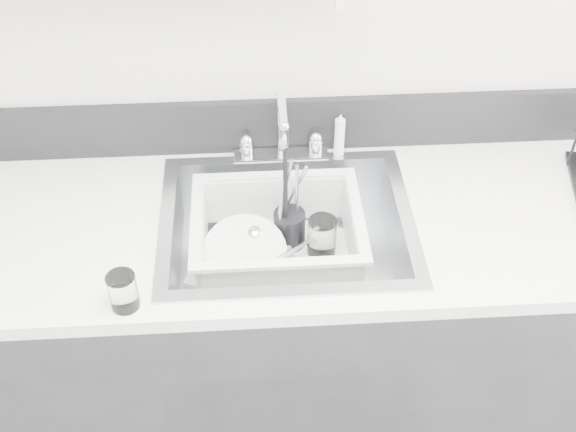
{
  "coord_description": "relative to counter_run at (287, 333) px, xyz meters",
  "views": [
    {
      "loc": [
        -0.08,
        -0.14,
        2.16
      ],
      "look_at": [
        0.0,
        1.14,
        0.98
      ],
      "focal_mm": 45.0,
      "sensor_mm": 36.0,
      "label": 1
    }
  ],
  "objects": [
    {
      "name": "faucet",
      "position": [
        0.0,
        0.25,
        0.52
      ],
      "size": [
        0.26,
        0.18,
        0.23
      ],
      "color": "silver",
      "rests_on": "counter_run"
    },
    {
      "name": "utensil_cup",
      "position": [
        0.01,
        0.07,
        0.37
      ],
      "size": [
        0.09,
        0.09,
        0.29
      ],
      "rotation": [
        0.0,
        0.0,
        0.05
      ],
      "color": "black",
      "rests_on": "wash_tub"
    },
    {
      "name": "side_sprayer",
      "position": [
        0.16,
        0.25,
        0.53
      ],
      "size": [
        0.03,
        0.03,
        0.14
      ],
      "primitive_type": "cylinder",
      "color": "white",
      "rests_on": "counter_run"
    },
    {
      "name": "ladle",
      "position": [
        -0.03,
        -0.01,
        0.35
      ],
      "size": [
        0.26,
        0.26,
        0.08
      ],
      "primitive_type": null,
      "rotation": [
        0.0,
        0.0,
        -0.78
      ],
      "color": "silver",
      "rests_on": "wash_tub"
    },
    {
      "name": "room_shell",
      "position": [
        0.0,
        -0.8,
        1.22
      ],
      "size": [
        3.5,
        3.0,
        2.6
      ],
      "color": "silver",
      "rests_on": "ground"
    },
    {
      "name": "wash_tub",
      "position": [
        -0.02,
        0.02,
        0.38
      ],
      "size": [
        0.54,
        0.5,
        0.17
      ],
      "primitive_type": null,
      "rotation": [
        0.0,
        0.0,
        -0.39
      ],
      "color": "white",
      "rests_on": "sink"
    },
    {
      "name": "backsplash",
      "position": [
        0.0,
        0.3,
        0.54
      ],
      "size": [
        3.2,
        0.02,
        0.16
      ],
      "primitive_type": "cube",
      "color": "black",
      "rests_on": "counter_run"
    },
    {
      "name": "tumbler_in_tub",
      "position": [
        0.1,
        0.03,
        0.36
      ],
      "size": [
        0.09,
        0.09,
        0.11
      ],
      "primitive_type": "cylinder",
      "rotation": [
        0.0,
        0.0,
        0.24
      ],
      "color": "white",
      "rests_on": "wash_tub"
    },
    {
      "name": "counter_run",
      "position": [
        0.0,
        0.0,
        0.0
      ],
      "size": [
        3.2,
        0.62,
        0.92
      ],
      "color": "#252528",
      "rests_on": "ground"
    },
    {
      "name": "sink",
      "position": [
        0.0,
        0.0,
        0.37
      ],
      "size": [
        0.64,
        0.52,
        0.2
      ],
      "primitive_type": null,
      "color": "silver",
      "rests_on": "counter_run"
    },
    {
      "name": "tumbler_counter",
      "position": [
        -0.38,
        -0.26,
        0.51
      ],
      "size": [
        0.08,
        0.08,
        0.09
      ],
      "primitive_type": "cylinder",
      "rotation": [
        0.0,
        0.0,
        0.33
      ],
      "color": "white",
      "rests_on": "counter_run"
    },
    {
      "name": "plate_stack",
      "position": [
        -0.1,
        -0.02,
        0.34
      ],
      "size": [
        0.27,
        0.26,
        0.1
      ],
      "rotation": [
        0.0,
        0.0,
        -0.29
      ],
      "color": "white",
      "rests_on": "wash_tub"
    },
    {
      "name": "bowl_small",
      "position": [
        0.09,
        -0.09,
        0.32
      ],
      "size": [
        0.12,
        0.12,
        0.03
      ],
      "primitive_type": "imported",
      "rotation": [
        0.0,
        0.0,
        0.11
      ],
      "color": "white",
      "rests_on": "wash_tub"
    }
  ]
}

